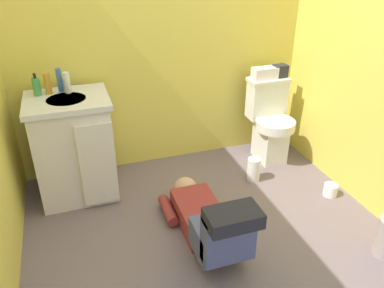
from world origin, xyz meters
TOP-DOWN VIEW (x-y plane):
  - ground_plane at (0.00, 0.00)m, footprint 2.99×2.99m
  - wall_back at (0.00, 1.03)m, footprint 2.65×0.08m
  - wall_right at (1.29, 0.00)m, footprint 0.08×1.99m
  - toilet at (0.90, 0.70)m, footprint 0.36×0.46m
  - vanity_cabinet at (-0.82, 0.67)m, footprint 0.60×0.53m
  - faucet at (-0.82, 0.81)m, footprint 0.02×0.02m
  - person_plumber at (-0.04, -0.21)m, footprint 0.39×1.06m
  - tissue_box at (0.86, 0.79)m, footprint 0.22×0.11m
  - toiletry_bag at (1.01, 0.79)m, footprint 0.12×0.09m
  - soap_dispenser at (-1.01, 0.79)m, footprint 0.06×0.06m
  - bottle_amber at (-0.93, 0.80)m, footprint 0.05×0.05m
  - bottle_blue at (-0.84, 0.81)m, footprint 0.04×0.04m
  - bottle_white at (-0.79, 0.77)m, footprint 0.04×0.04m
  - paper_towel_roll at (0.60, 0.38)m, footprint 0.11×0.11m
  - toilet_paper_roll at (1.09, -0.02)m, footprint 0.11×0.11m

SIDE VIEW (x-z plane):
  - ground_plane at x=0.00m, z-range -0.04..0.00m
  - toilet_paper_roll at x=1.09m, z-range 0.00..0.10m
  - paper_towel_roll at x=0.60m, z-range 0.00..0.21m
  - person_plumber at x=-0.04m, z-range -0.08..0.44m
  - toilet at x=0.90m, z-range -0.01..0.74m
  - vanity_cabinet at x=-0.82m, z-range 0.01..0.83m
  - tissue_box at x=0.86m, z-range 0.75..0.85m
  - toiletry_bag at x=1.01m, z-range 0.75..0.86m
  - faucet at x=-0.82m, z-range 0.82..0.92m
  - soap_dispenser at x=-1.01m, z-range 0.80..0.97m
  - bottle_amber at x=-0.93m, z-range 0.82..0.98m
  - bottle_white at x=-0.79m, z-range 0.82..0.98m
  - bottle_blue at x=-0.84m, z-range 0.82..1.00m
  - wall_back at x=0.00m, z-range 0.00..2.40m
  - wall_right at x=1.29m, z-range 0.00..2.40m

